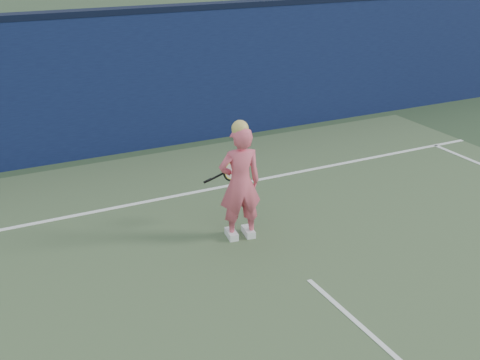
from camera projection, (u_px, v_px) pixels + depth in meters
ground at (360, 327)px, 6.31m from camera, size 80.00×80.00×0.00m
backstop_wall at (152, 81)px, 11.20m from camera, size 24.00×0.40×2.50m
wall_cap at (148, 9)px, 10.70m from camera, size 24.00×0.42×0.10m
player at (240, 183)px, 7.87m from camera, size 0.62×0.46×1.65m
racket at (230, 171)px, 8.28m from camera, size 0.56×0.13×0.30m
court_lines at (381, 343)px, 6.04m from camera, size 11.00×12.04×0.01m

